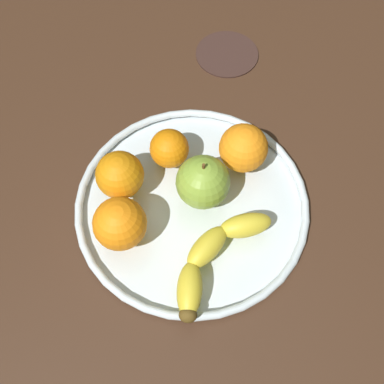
% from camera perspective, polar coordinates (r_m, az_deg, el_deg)
% --- Properties ---
extents(ground_plane, '(1.24, 1.24, 0.04)m').
position_cam_1_polar(ground_plane, '(0.74, 0.00, -2.52)').
color(ground_plane, '#40281A').
extents(fruit_bowl, '(0.36, 0.36, 0.02)m').
position_cam_1_polar(fruit_bowl, '(0.71, 0.00, -1.49)').
color(fruit_bowl, silver).
rests_on(fruit_bowl, ground_plane).
extents(banana, '(0.20, 0.10, 0.03)m').
position_cam_1_polar(banana, '(0.65, 2.67, -7.78)').
color(banana, gold).
rests_on(banana, fruit_bowl).
extents(apple, '(0.08, 0.08, 0.09)m').
position_cam_1_polar(apple, '(0.67, 1.31, 1.27)').
color(apple, '#84A837').
rests_on(apple, fruit_bowl).
extents(orange_back_left, '(0.07, 0.07, 0.07)m').
position_cam_1_polar(orange_back_left, '(0.71, 6.30, 5.38)').
color(orange_back_left, orange).
rests_on(orange_back_left, fruit_bowl).
extents(orange_back_right, '(0.06, 0.06, 0.06)m').
position_cam_1_polar(orange_back_right, '(0.71, -2.79, 5.35)').
color(orange_back_right, orange).
rests_on(orange_back_right, fruit_bowl).
extents(orange_front_left, '(0.08, 0.08, 0.08)m').
position_cam_1_polar(orange_front_left, '(0.65, -8.82, -3.86)').
color(orange_front_left, orange).
rests_on(orange_front_left, fruit_bowl).
extents(orange_front_right, '(0.07, 0.07, 0.07)m').
position_cam_1_polar(orange_front_right, '(0.69, -8.83, 2.08)').
color(orange_front_right, orange).
rests_on(orange_front_right, fruit_bowl).
extents(ambient_coaster, '(0.12, 0.12, 0.01)m').
position_cam_1_polar(ambient_coaster, '(0.91, 4.32, 16.56)').
color(ambient_coaster, '#39241F').
rests_on(ambient_coaster, ground_plane).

